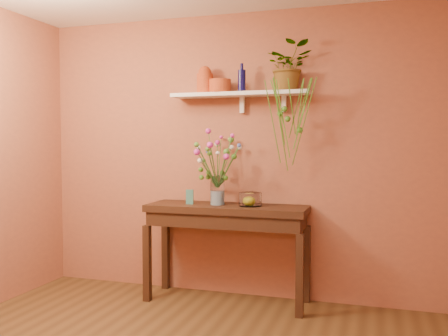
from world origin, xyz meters
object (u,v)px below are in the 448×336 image
Objects in this scene: sideboard at (227,219)px; blue_bottle at (242,80)px; glass_vase at (217,192)px; spider_plant at (289,67)px; terracotta_jug at (205,80)px; glass_bowl at (250,200)px; bouquet at (216,155)px.

sideboard is 1.29m from blue_bottle.
spider_plant is at bearing 14.00° from glass_vase.
terracotta_jug is 1.21m from glass_bowl.
glass_bowl is at bearing -153.83° from spider_plant.
blue_bottle is 1.28× the size of glass_bowl.
glass_bowl is (0.22, 0.00, 0.19)m from sideboard.
terracotta_jug is at bearing 139.34° from bouquet.
bouquet reaches higher than sideboard.
glass_vase is (0.17, -0.13, -1.05)m from terracotta_jug.
sideboard is 7.24× the size of glass_bowl.
glass_vase is (-0.63, -0.16, -1.14)m from spider_plant.
bouquet is at bearing -152.37° from blue_bottle.
blue_bottle is at bearing 27.63° from bouquet.
blue_bottle is at bearing -3.74° from terracotta_jug.
blue_bottle is 0.96× the size of glass_vase.
blue_bottle reaches higher than glass_bowl.
spider_plant is 1.31m from glass_vase.
spider_plant is at bearing 7.14° from blue_bottle.
terracotta_jug is 0.73m from bouquet.
sideboard is 0.29m from glass_bowl.
bouquet is at bearing -165.56° from spider_plant.
glass_bowl is (0.31, 0.00, -0.06)m from glass_vase.
sideboard is 5.76× the size of terracotta_jug.
blue_bottle reaches higher than glass_vase.
blue_bottle is 0.60× the size of spider_plant.
spider_plant is at bearing 16.06° from sideboard.
terracotta_jug is 0.99× the size of blue_bottle.
blue_bottle is at bearing 27.08° from glass_vase.
terracotta_jug is at bearing 165.31° from glass_bowl.
blue_bottle is at bearing 137.44° from glass_bowl.
terracotta_jug is 0.59× the size of spider_plant.
bouquet is at bearing -178.35° from glass_bowl.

